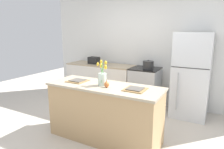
% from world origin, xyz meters
% --- Properties ---
extents(ground_plane, '(10.00, 10.00, 0.00)m').
position_xyz_m(ground_plane, '(0.00, 0.00, 0.00)').
color(ground_plane, beige).
extents(back_wall, '(5.20, 0.08, 2.70)m').
position_xyz_m(back_wall, '(0.00, 2.00, 1.35)').
color(back_wall, silver).
rests_on(back_wall, ground_plane).
extents(kitchen_island, '(1.80, 0.66, 0.89)m').
position_xyz_m(kitchen_island, '(0.00, 0.00, 0.45)').
color(kitchen_island, tan).
rests_on(kitchen_island, ground_plane).
extents(back_counter, '(1.68, 0.60, 0.91)m').
position_xyz_m(back_counter, '(-1.06, 1.60, 0.45)').
color(back_counter, silver).
rests_on(back_counter, ground_plane).
extents(stove_range, '(0.60, 0.61, 0.91)m').
position_xyz_m(stove_range, '(0.10, 1.60, 0.45)').
color(stove_range, '#B2B5B7').
rests_on(stove_range, ground_plane).
extents(refrigerator, '(0.68, 0.67, 1.68)m').
position_xyz_m(refrigerator, '(1.05, 1.60, 0.84)').
color(refrigerator, silver).
rests_on(refrigerator, ground_plane).
extents(flower_vase, '(0.15, 0.18, 0.41)m').
position_xyz_m(flower_vase, '(-0.02, -0.02, 1.02)').
color(flower_vase, silver).
rests_on(flower_vase, kitchen_island).
extents(pear_figurine, '(0.07, 0.07, 0.12)m').
position_xyz_m(pear_figurine, '(0.09, -0.08, 0.94)').
color(pear_figurine, '#C66B33').
rests_on(pear_figurine, kitchen_island).
extents(plate_setting_left, '(0.30, 0.30, 0.02)m').
position_xyz_m(plate_setting_left, '(-0.51, 0.00, 0.90)').
color(plate_setting_left, olive).
rests_on(plate_setting_left, kitchen_island).
extents(plate_setting_right, '(0.30, 0.30, 0.02)m').
position_xyz_m(plate_setting_right, '(0.51, 0.00, 0.90)').
color(plate_setting_right, olive).
rests_on(plate_setting_right, kitchen_island).
extents(toaster, '(0.28, 0.18, 0.17)m').
position_xyz_m(toaster, '(-1.24, 1.57, 0.99)').
color(toaster, black).
rests_on(toaster, back_counter).
extents(cooking_pot, '(0.24, 0.24, 0.19)m').
position_xyz_m(cooking_pot, '(0.17, 1.58, 0.99)').
color(cooking_pot, '#2D2D2D').
rests_on(cooking_pot, stove_range).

